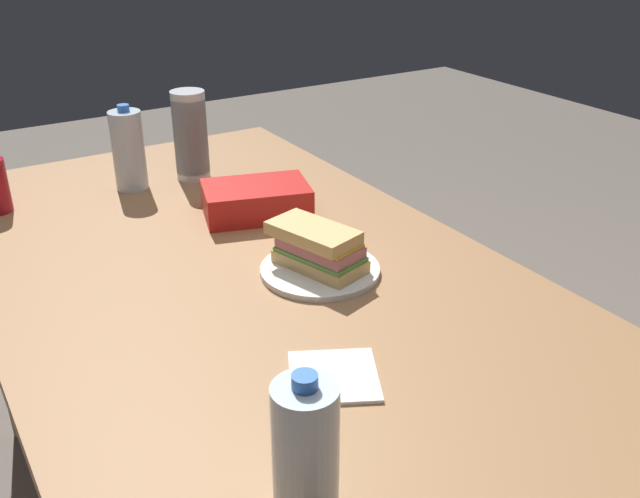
% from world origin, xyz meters
% --- Properties ---
extents(dining_table, '(1.71, 0.93, 0.77)m').
position_xyz_m(dining_table, '(0.00, 0.00, 0.68)').
color(dining_table, '#9E7047').
rests_on(dining_table, ground_plane).
extents(paper_plate, '(0.23, 0.23, 0.01)m').
position_xyz_m(paper_plate, '(-0.06, -0.12, 0.77)').
color(paper_plate, white).
rests_on(paper_plate, dining_table).
extents(sandwich, '(0.20, 0.14, 0.08)m').
position_xyz_m(sandwich, '(-0.05, -0.11, 0.82)').
color(sandwich, '#DBB26B').
rests_on(sandwich, paper_plate).
extents(chip_bag, '(0.21, 0.26, 0.07)m').
position_xyz_m(chip_bag, '(0.25, -0.14, 0.80)').
color(chip_bag, red).
rests_on(chip_bag, dining_table).
extents(water_bottle_tall, '(0.07, 0.07, 0.20)m').
position_xyz_m(water_bottle_tall, '(-0.55, 0.21, 0.86)').
color(water_bottle_tall, silver).
rests_on(water_bottle_tall, dining_table).
extents(plastic_cup_stack, '(0.08, 0.08, 0.22)m').
position_xyz_m(plastic_cup_stack, '(0.55, -0.11, 0.88)').
color(plastic_cup_stack, silver).
rests_on(plastic_cup_stack, dining_table).
extents(water_bottle_spare, '(0.08, 0.08, 0.21)m').
position_xyz_m(water_bottle_spare, '(0.56, 0.04, 0.87)').
color(water_bottle_spare, silver).
rests_on(water_bottle_spare, dining_table).
extents(paper_napkin, '(0.18, 0.18, 0.01)m').
position_xyz_m(paper_napkin, '(-0.35, 0.04, 0.77)').
color(paper_napkin, white).
rests_on(paper_napkin, dining_table).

